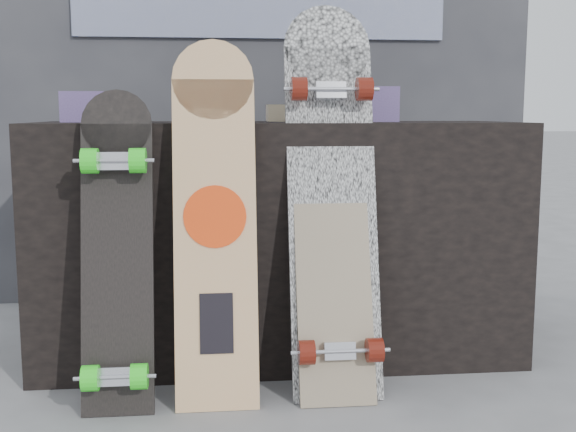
{
  "coord_description": "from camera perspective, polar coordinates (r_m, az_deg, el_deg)",
  "views": [
    {
      "loc": [
        -0.22,
        -1.95,
        0.83
      ],
      "look_at": [
        0.0,
        0.2,
        0.52
      ],
      "focal_mm": 45.0,
      "sensor_mm": 36.0,
      "label": 1
    }
  ],
  "objects": [
    {
      "name": "merch_box_purple",
      "position": [
        2.5,
        -15.33,
        8.31
      ],
      "size": [
        0.18,
        0.12,
        0.1
      ],
      "primitive_type": "cube",
      "color": "#503974",
      "rests_on": "vendor_table"
    },
    {
      "name": "skateboard_dark",
      "position": [
        2.07,
        -13.39,
        -2.4
      ],
      "size": [
        0.2,
        0.28,
        0.9
      ],
      "rotation": [
        -0.22,
        0.0,
        0.0
      ],
      "color": "black",
      "rests_on": "ground"
    },
    {
      "name": "booth",
      "position": [
        3.32,
        -2.21,
        12.83
      ],
      "size": [
        2.4,
        0.22,
        2.2
      ],
      "color": "#333338",
      "rests_on": "ground"
    },
    {
      "name": "vendor_table",
      "position": [
        2.5,
        -0.81,
        -1.78
      ],
      "size": [
        1.6,
        0.6,
        0.8
      ],
      "primitive_type": "cube",
      "color": "black",
      "rests_on": "ground"
    },
    {
      "name": "longboard_geisha",
      "position": [
        2.07,
        -5.8,
        0.35
      ],
      "size": [
        0.24,
        0.22,
        1.04
      ],
      "rotation": [
        -0.2,
        0.0,
        0.0
      ],
      "color": "beige",
      "rests_on": "ground"
    },
    {
      "name": "ground",
      "position": [
        2.13,
        0.49,
        -14.8
      ],
      "size": [
        60.0,
        60.0,
        0.0
      ],
      "primitive_type": "plane",
      "color": "slate",
      "rests_on": "ground"
    },
    {
      "name": "merch_box_flat",
      "position": [
        2.64,
        0.74,
        8.14
      ],
      "size": [
        0.22,
        0.1,
        0.06
      ],
      "primitive_type": "cube",
      "color": "#D1B78C",
      "rests_on": "vendor_table"
    },
    {
      "name": "merch_box_small",
      "position": [
        2.57,
        6.89,
        8.75
      ],
      "size": [
        0.14,
        0.14,
        0.12
      ],
      "primitive_type": "cube",
      "color": "#503974",
      "rests_on": "vendor_table"
    },
    {
      "name": "longboard_celtic",
      "position": [
        2.15,
        3.4,
        -0.07
      ],
      "size": [
        0.22,
        0.33,
        0.99
      ],
      "rotation": [
        -0.31,
        0.0,
        0.0
      ],
      "color": "beige",
      "rests_on": "ground"
    },
    {
      "name": "longboard_cascadia",
      "position": [
        2.16,
        3.5,
        2.08
      ],
      "size": [
        0.27,
        0.37,
        1.16
      ],
      "rotation": [
        -0.25,
        0.0,
        0.0
      ],
      "color": "white",
      "rests_on": "ground"
    }
  ]
}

